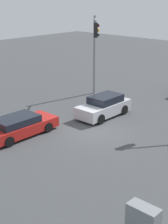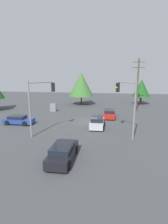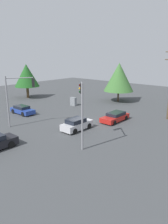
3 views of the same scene
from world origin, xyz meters
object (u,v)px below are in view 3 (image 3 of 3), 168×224
Objects in this scene: sedan_blue at (22,110)px; electrical_cabinet at (73,101)px; sedan_red at (115,117)px; traffic_signal_cross at (18,93)px; sedan_silver at (77,124)px; traffic_signal_main at (82,104)px.

sedan_blue is 9.28m from electrical_cabinet.
traffic_signal_cross reaches higher than sedan_red.
traffic_signal_cross is at bearing -77.80° from electrical_cabinet.
sedan_blue is 11.23m from sedan_silver.
electrical_cabinet is at bearing 166.67° from sedan_blue.
sedan_blue is at bearing 89.80° from traffic_signal_cross.
traffic_signal_main is at bearing 102.18° from sedan_red.
traffic_signal_main is (14.72, -2.93, 3.69)m from sedan_blue.
traffic_signal_main is 4.33× the size of electrical_cabinet.
traffic_signal_cross is 4.30× the size of electrical_cabinet.
sedan_blue is at bearing -179.50° from sedan_silver.
sedan_silver is at bearing 90.50° from sedan_blue.
sedan_red is 6.22m from sedan_silver.
electrical_cabinet is at bearing -15.31° from sedan_red.
sedan_blue is 1.02× the size of sedan_silver.
sedan_red is 13.06m from traffic_signal_cross.
sedan_silver is (-1.54, -6.02, 0.11)m from sedan_red.
sedan_red is 14.16m from sedan_blue.
sedan_red is at bearing 75.63° from sedan_silver.
traffic_signal_cross reaches higher than sedan_silver.
sedan_red is 3.16× the size of electrical_cabinet.
sedan_silver is 2.79× the size of electrical_cabinet.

